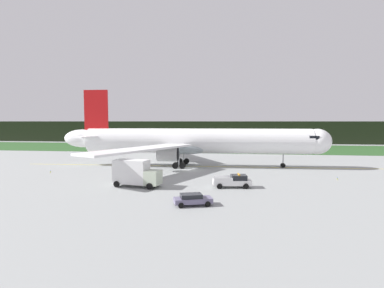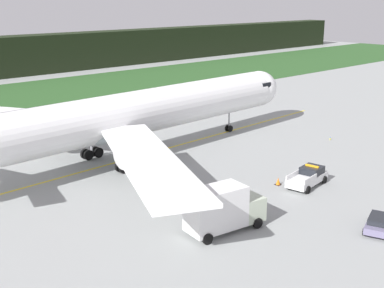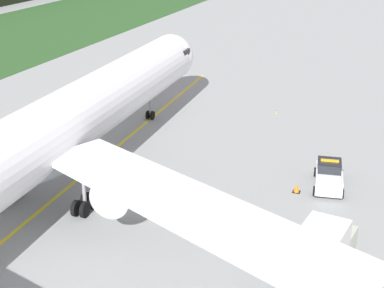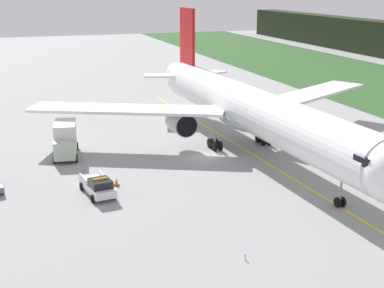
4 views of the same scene
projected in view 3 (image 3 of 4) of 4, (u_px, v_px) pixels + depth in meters
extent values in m
plane|color=gray|center=(126.00, 202.00, 43.28)|extent=(320.00, 320.00, 0.00)
cube|color=yellow|center=(68.00, 187.00, 45.67)|extent=(73.13, 3.42, 0.01)
cylinder|color=white|center=(63.00, 124.00, 43.72)|extent=(45.91, 7.00, 5.06)
ellipsoid|color=white|center=(171.00, 57.00, 64.82)|extent=(5.77, 5.29, 5.06)
ellipsoid|color=#A4B1B7|center=(49.00, 152.00, 42.21)|extent=(10.99, 5.76, 2.78)
cube|color=black|center=(167.00, 51.00, 63.42)|extent=(2.00, 4.87, 0.70)
cube|color=white|center=(186.00, 204.00, 32.91)|extent=(14.29, 23.34, 0.35)
cylinder|color=#A1A1A1|center=(121.00, 188.00, 38.11)|extent=(3.87, 2.91, 2.75)
cylinder|color=black|center=(133.00, 176.00, 39.82)|extent=(0.23, 2.53, 2.53)
cylinder|color=gray|center=(150.00, 103.00, 60.35)|extent=(0.20, 0.20, 2.76)
cylinder|color=black|center=(148.00, 115.00, 60.93)|extent=(0.91, 0.26, 0.90)
cylinder|color=black|center=(152.00, 115.00, 60.78)|extent=(0.91, 0.26, 0.90)
cylinder|color=gray|center=(5.00, 175.00, 42.99)|extent=(0.28, 0.28, 2.76)
cylinder|color=black|center=(17.00, 189.00, 44.01)|extent=(1.21, 0.35, 1.20)
cylinder|color=black|center=(9.00, 188.00, 44.21)|extent=(1.21, 0.35, 1.20)
cylinder|color=black|center=(6.00, 197.00, 42.77)|extent=(1.21, 0.35, 1.20)
cylinder|color=gray|center=(84.00, 187.00, 41.08)|extent=(0.28, 0.28, 2.76)
cylinder|color=black|center=(85.00, 200.00, 42.31)|extent=(1.21, 0.35, 1.20)
cylinder|color=black|center=(94.00, 201.00, 42.11)|extent=(1.21, 0.35, 1.20)
cylinder|color=black|center=(76.00, 208.00, 41.07)|extent=(1.21, 0.35, 1.20)
cylinder|color=black|center=(85.00, 210.00, 40.87)|extent=(1.21, 0.35, 1.20)
cube|color=white|center=(329.00, 178.00, 45.46)|extent=(5.58, 2.76, 0.70)
cube|color=black|center=(329.00, 165.00, 46.07)|extent=(2.38, 2.15, 0.70)
cube|color=white|center=(317.00, 177.00, 44.27)|extent=(2.56, 0.46, 0.45)
cube|color=white|center=(342.00, 180.00, 43.89)|extent=(2.56, 0.46, 0.45)
cube|color=orange|center=(330.00, 161.00, 45.91)|extent=(0.40, 1.43, 0.16)
cylinder|color=black|center=(315.00, 172.00, 47.44)|extent=(0.79, 0.35, 0.76)
cylinder|color=black|center=(341.00, 174.00, 47.03)|extent=(0.79, 0.35, 0.76)
cylinder|color=black|center=(315.00, 191.00, 44.14)|extent=(0.79, 0.35, 0.76)
cylinder|color=black|center=(342.00, 194.00, 43.73)|extent=(0.79, 0.35, 0.76)
cube|color=#B1BEA6|center=(333.00, 243.00, 35.11)|extent=(2.24, 2.66, 2.00)
cube|color=silver|center=(317.00, 260.00, 32.13)|extent=(5.12, 3.09, 3.37)
cylinder|color=#99999E|center=(320.00, 278.00, 33.56)|extent=(0.78, 0.21, 1.04)
cylinder|color=black|center=(313.00, 252.00, 36.02)|extent=(0.93, 0.39, 0.90)
cylinder|color=black|center=(351.00, 262.00, 34.93)|extent=(0.93, 0.39, 0.90)
cube|color=black|center=(296.00, 192.00, 44.84)|extent=(0.59, 0.59, 0.03)
cone|color=orange|center=(297.00, 188.00, 44.70)|extent=(0.45, 0.45, 0.71)
cylinder|color=yellow|center=(277.00, 112.00, 62.69)|extent=(0.10, 0.10, 0.30)
sphere|color=blue|center=(277.00, 110.00, 62.62)|extent=(0.12, 0.12, 0.12)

